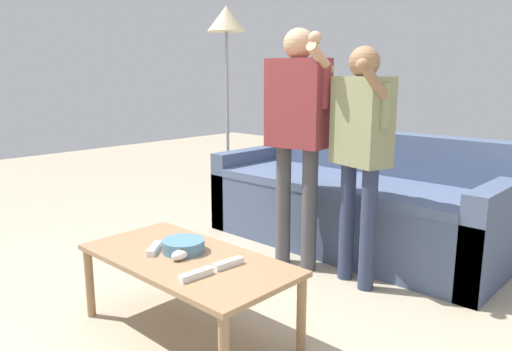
# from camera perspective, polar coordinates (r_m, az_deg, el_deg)

# --- Properties ---
(ground_plane) EXTENTS (12.00, 12.00, 0.00)m
(ground_plane) POSITION_cam_1_polar(r_m,az_deg,el_deg) (2.63, -5.12, -16.75)
(ground_plane) COLOR tan
(couch) EXTENTS (2.14, 0.83, 0.83)m
(couch) POSITION_cam_1_polar(r_m,az_deg,el_deg) (3.68, 11.28, -3.40)
(couch) COLOR #475675
(couch) RESTS_ON ground
(coffee_table) EXTENTS (1.09, 0.54, 0.40)m
(coffee_table) POSITION_cam_1_polar(r_m,az_deg,el_deg) (2.40, -8.08, -10.40)
(coffee_table) COLOR #997551
(coffee_table) RESTS_ON ground
(snack_bowl) EXTENTS (0.21, 0.21, 0.06)m
(snack_bowl) POSITION_cam_1_polar(r_m,az_deg,el_deg) (2.45, -8.46, -8.12)
(snack_bowl) COLOR teal
(snack_bowl) RESTS_ON coffee_table
(game_remote_nunchuk) EXTENTS (0.06, 0.09, 0.05)m
(game_remote_nunchuk) POSITION_cam_1_polar(r_m,az_deg,el_deg) (2.35, -8.92, -9.16)
(game_remote_nunchuk) COLOR white
(game_remote_nunchuk) RESTS_ON coffee_table
(floor_lamp) EXTENTS (0.35, 0.35, 1.85)m
(floor_lamp) POSITION_cam_1_polar(r_m,az_deg,el_deg) (4.52, -3.47, 16.16)
(floor_lamp) COLOR #2D2D33
(floor_lamp) RESTS_ON ground
(player_right) EXTENTS (0.40, 0.39, 1.41)m
(player_right) POSITION_cam_1_polar(r_m,az_deg,el_deg) (2.88, 12.13, 4.16)
(player_right) COLOR #2D3856
(player_right) RESTS_ON ground
(player_center) EXTENTS (0.47, 0.30, 1.53)m
(player_center) POSITION_cam_1_polar(r_m,az_deg,el_deg) (3.10, 4.86, 6.33)
(player_center) COLOR #47474C
(player_center) RESTS_ON ground
(game_remote_wand_near) EXTENTS (0.05, 0.16, 0.03)m
(game_remote_wand_near) POSITION_cam_1_polar(r_m,az_deg,el_deg) (2.25, -3.25, -10.21)
(game_remote_wand_near) COLOR white
(game_remote_wand_near) RESTS_ON coffee_table
(game_remote_wand_far) EXTENTS (0.13, 0.15, 0.03)m
(game_remote_wand_far) POSITION_cam_1_polar(r_m,az_deg,el_deg) (2.48, -11.77, -8.34)
(game_remote_wand_far) COLOR white
(game_remote_wand_far) RESTS_ON coffee_table
(game_remote_wand_spare) EXTENTS (0.05, 0.16, 0.03)m
(game_remote_wand_spare) POSITION_cam_1_polar(r_m,az_deg,el_deg) (2.15, -7.00, -11.41)
(game_remote_wand_spare) COLOR white
(game_remote_wand_spare) RESTS_ON coffee_table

